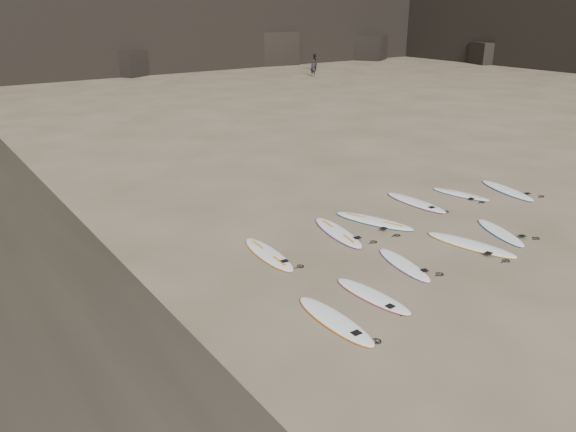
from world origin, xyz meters
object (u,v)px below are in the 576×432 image
object	(u,v)px
surfboard_10	(507,190)
surfboard_1	(372,296)
surfboard_9	(461,194)
surfboard_4	(500,232)
surfboard_7	(374,221)
surfboard_8	(416,202)
surfboard_3	(471,244)
person_a	(313,68)
surfboard_2	(404,264)
surfboard_6	(338,232)
person_b	(314,62)
surfboard_5	(268,254)
surfboard_0	(335,320)

from	to	relation	value
surfboard_10	surfboard_1	bearing A→B (deg)	-148.50
surfboard_9	surfboard_10	bearing A→B (deg)	-35.51
surfboard_4	surfboard_10	xyz separation A→B (m)	(3.75, 2.37, 0.01)
surfboard_7	surfboard_8	size ratio (longest dim) A/B	1.04
surfboard_4	surfboard_10	distance (m)	4.43
surfboard_9	surfboard_3	bearing A→B (deg)	-151.20
person_a	surfboard_9	bearing A→B (deg)	-49.09
surfboard_9	person_a	world-z (taller)	person_a
surfboard_2	surfboard_6	world-z (taller)	surfboard_6
surfboard_8	person_a	world-z (taller)	person_a
surfboard_1	surfboard_9	bearing A→B (deg)	20.89
surfboard_3	person_b	distance (m)	45.05
surfboard_6	person_a	xyz separation A→B (m)	(23.13, 31.38, 0.74)
surfboard_6	surfboard_7	world-z (taller)	surfboard_7
surfboard_3	surfboard_5	size ratio (longest dim) A/B	1.06
surfboard_8	surfboard_5	bearing A→B (deg)	-175.67
surfboard_9	surfboard_0	bearing A→B (deg)	-169.80
surfboard_1	surfboard_3	distance (m)	4.47
surfboard_0	person_a	distance (m)	44.08
surfboard_7	surfboard_1	bearing A→B (deg)	-153.59
person_a	surfboard_7	bearing A→B (deg)	-54.91
surfboard_5	person_a	xyz separation A→B (m)	(25.73, 31.48, 0.74)
surfboard_4	surfboard_10	size ratio (longest dim) A/B	0.86
surfboard_0	surfboard_10	world-z (taller)	surfboard_10
surfboard_8	surfboard_10	bearing A→B (deg)	-16.06
surfboard_4	surfboard_0	bearing A→B (deg)	-150.80
surfboard_1	person_a	bearing A→B (deg)	49.88
surfboard_0	surfboard_4	bearing A→B (deg)	8.30
surfboard_0	surfboard_9	distance (m)	10.22
surfboard_5	surfboard_7	world-z (taller)	surfboard_7
surfboard_7	person_b	xyz separation A→B (m)	(24.75, 35.29, 0.78)
surfboard_1	surfboard_10	bearing A→B (deg)	12.91
surfboard_7	person_a	bearing A→B (deg)	35.48
surfboard_8	surfboard_4	bearing A→B (deg)	-89.99
surfboard_4	person_a	distance (m)	39.19
surfboard_0	surfboard_1	world-z (taller)	surfboard_0
surfboard_0	surfboard_4	xyz separation A→B (m)	(7.39, 1.01, -0.00)
surfboard_3	surfboard_6	world-z (taller)	surfboard_3
person_a	person_b	distance (m)	5.09
surfboard_3	surfboard_4	size ratio (longest dim) A/B	1.18
surfboard_8	surfboard_6	bearing A→B (deg)	-173.55
surfboard_8	surfboard_2	bearing A→B (deg)	-141.73
surfboard_7	surfboard_8	xyz separation A→B (m)	(2.44, 0.47, -0.00)
surfboard_8	person_b	world-z (taller)	person_b
surfboard_6	surfboard_9	size ratio (longest dim) A/B	1.21
surfboard_0	person_a	world-z (taller)	person_a
surfboard_4	surfboard_10	bearing A→B (deg)	53.70
surfboard_1	surfboard_8	size ratio (longest dim) A/B	0.88
surfboard_5	person_b	world-z (taller)	person_b
surfboard_3	surfboard_2	bearing A→B (deg)	162.42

